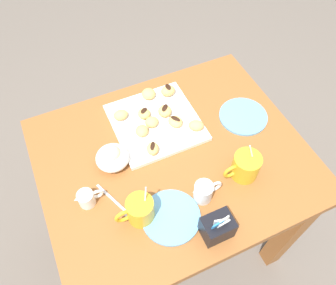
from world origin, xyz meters
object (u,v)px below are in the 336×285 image
object	(u,v)px
sugar_caddy	(218,227)
beignet_0	(165,111)
beignet_4	(142,131)
beignet_6	(121,115)
pastry_plate_square	(156,122)
beignet_2	(175,121)
coffee_mug_mustard_right	(140,210)
beignet_5	(152,122)
coffee_mug_mustard_left	(245,166)
beignet_1	(144,114)
dining_table	(173,177)
beignet_3	(153,149)
cream_pitcher_white	(204,191)
ice_cream_bowl	(112,157)
chocolate_sauce_pitcher	(87,198)
saucer_sky_right	(243,116)
saucer_sky_left	(171,217)
beignet_9	(168,91)
beignet_8	(149,94)
beignet_7	(196,125)

from	to	relation	value
sugar_caddy	beignet_0	world-z (taller)	sugar_caddy
beignet_4	beignet_6	distance (m)	0.11
pastry_plate_square	beignet_2	distance (m)	0.08
coffee_mug_mustard_right	beignet_5	bearing A→B (deg)	-118.70
coffee_mug_mustard_left	beignet_0	size ratio (longest dim) A/B	2.64
beignet_0	beignet_1	world-z (taller)	beignet_0
dining_table	beignet_0	size ratio (longest dim) A/B	17.18
beignet_3	beignet_6	size ratio (longest dim) A/B	0.96
cream_pitcher_white	beignet_1	bearing A→B (deg)	-82.55
ice_cream_bowl	beignet_3	distance (m)	0.14
cream_pitcher_white	beignet_1	world-z (taller)	cream_pitcher_white
beignet_4	chocolate_sauce_pitcher	bearing A→B (deg)	34.01
cream_pitcher_white	beignet_0	xyz separation A→B (m)	(-0.03, -0.36, -0.01)
beignet_4	saucer_sky_right	bearing A→B (deg)	168.87
ice_cream_bowl	beignet_5	size ratio (longest dim) A/B	2.29
beignet_0	saucer_sky_right	bearing A→B (deg)	155.03
pastry_plate_square	saucer_sky_left	distance (m)	0.38
saucer_sky_left	beignet_3	world-z (taller)	beignet_3
dining_table	beignet_2	size ratio (longest dim) A/B	16.69
dining_table	coffee_mug_mustard_left	distance (m)	0.32
beignet_4	beignet_5	xyz separation A→B (m)	(-0.05, -0.02, 0.00)
pastry_plate_square	beignet_9	distance (m)	0.14
pastry_plate_square	coffee_mug_mustard_left	size ratio (longest dim) A/B	2.18
chocolate_sauce_pitcher	coffee_mug_mustard_left	bearing A→B (deg)	167.35
saucer_sky_right	beignet_8	xyz separation A→B (m)	(0.29, -0.23, 0.03)
beignet_5	beignet_8	world-z (taller)	beignet_8
sugar_caddy	beignet_4	xyz separation A→B (m)	(0.07, -0.43, -0.01)
pastry_plate_square	sugar_caddy	world-z (taller)	sugar_caddy
saucer_sky_left	beignet_0	bearing A→B (deg)	-111.50
beignet_2	saucer_sky_right	bearing A→B (deg)	165.75
beignet_2	coffee_mug_mustard_right	bearing A→B (deg)	47.91
coffee_mug_mustard_right	beignet_9	world-z (taller)	coffee_mug_mustard_right
beignet_5	beignet_7	world-z (taller)	same
ice_cream_bowl	beignet_6	xyz separation A→B (m)	(-0.09, -0.16, -0.00)
dining_table	beignet_7	bearing A→B (deg)	-151.46
beignet_1	cream_pitcher_white	bearing A→B (deg)	97.45
beignet_1	beignet_5	size ratio (longest dim) A/B	0.99
beignet_4	beignet_9	xyz separation A→B (m)	(-0.16, -0.14, 0.00)
pastry_plate_square	beignet_3	bearing A→B (deg)	62.32
sugar_caddy	beignet_2	world-z (taller)	sugar_caddy
beignet_0	beignet_1	size ratio (longest dim) A/B	1.09
sugar_caddy	beignet_4	bearing A→B (deg)	-80.76
pastry_plate_square	beignet_5	bearing A→B (deg)	26.77
coffee_mug_mustard_left	cream_pitcher_white	distance (m)	0.16
beignet_2	beignet_4	xyz separation A→B (m)	(0.13, -0.01, 0.00)
coffee_mug_mustard_right	dining_table	bearing A→B (deg)	-139.43
ice_cream_bowl	beignet_6	world-z (taller)	ice_cream_bowl
beignet_3	dining_table	bearing A→B (deg)	148.78
beignet_6	cream_pitcher_white	bearing A→B (deg)	107.77
dining_table	cream_pitcher_white	size ratio (longest dim) A/B	8.79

